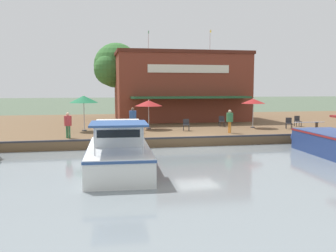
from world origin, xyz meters
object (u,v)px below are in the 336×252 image
cafe_chair_mid_patio (289,123)px  tree_downstream_bank (115,67)px  person_mid_patio (230,119)px  motorboat_outer_channel (118,150)px  cafe_chair_back_row_seat (186,124)px  waterfront_restaurant (180,86)px  mooring_post (316,128)px  patio_umbrella_far_corner (84,99)px  patio_umbrella_by_entrance (149,103)px  patio_umbrella_near_quay_edge (253,101)px  cafe_chair_far_corner_seat (222,121)px  person_near_entrance (68,122)px  person_at_quay_edge (133,117)px  cafe_chair_under_first_umbrella (298,120)px

cafe_chair_mid_patio → tree_downstream_bank: 18.51m
person_mid_patio → motorboat_outer_channel: bearing=-48.5°
motorboat_outer_channel → tree_downstream_bank: 22.23m
cafe_chair_back_row_seat → tree_downstream_bank: tree_downstream_bank is taller
cafe_chair_back_row_seat → waterfront_restaurant: bearing=170.1°
mooring_post → tree_downstream_bank: 21.12m
patio_umbrella_far_corner → motorboat_outer_channel: (10.51, 1.83, -2.03)m
mooring_post → person_mid_patio: bearing=-107.8°
patio_umbrella_by_entrance → patio_umbrella_far_corner: 4.82m
patio_umbrella_near_quay_edge → cafe_chair_far_corner_seat: bearing=-121.4°
waterfront_restaurant → cafe_chair_back_row_seat: size_ratio=14.68×
cafe_chair_mid_patio → patio_umbrella_near_quay_edge: bearing=-117.0°
person_near_entrance → person_at_quay_edge: bearing=116.4°
waterfront_restaurant → cafe_chair_back_row_seat: (9.37, -1.63, -2.76)m
cafe_chair_under_first_umbrella → person_near_entrance: size_ratio=0.53×
waterfront_restaurant → cafe_chair_far_corner_seat: size_ratio=14.68×
patio_umbrella_near_quay_edge → person_at_quay_edge: (1.24, -9.58, -0.97)m
waterfront_restaurant → motorboat_outer_channel: waterfront_restaurant is taller
patio_umbrella_near_quay_edge → cafe_chair_back_row_seat: 5.93m
person_near_entrance → mooring_post: 16.50m
patio_umbrella_far_corner → person_at_quay_edge: size_ratio=1.48×
waterfront_restaurant → cafe_chair_mid_patio: 11.92m
waterfront_restaurant → motorboat_outer_channel: bearing=-21.1°
motorboat_outer_channel → tree_downstream_bank: size_ratio=1.03×
patio_umbrella_near_quay_edge → cafe_chair_mid_patio: patio_umbrella_near_quay_edge is taller
patio_umbrella_far_corner → cafe_chair_mid_patio: (1.65, 15.39, -1.83)m
patio_umbrella_by_entrance → cafe_chair_under_first_umbrella: size_ratio=2.62×
waterfront_restaurant → person_mid_patio: bearing=5.1°
person_near_entrance → person_mid_patio: (-0.50, 10.88, 0.00)m
person_near_entrance → person_at_quay_edge: (-2.13, 4.29, 0.11)m
waterfront_restaurant → patio_umbrella_near_quay_edge: size_ratio=5.38×
motorboat_outer_channel → tree_downstream_bank: (-21.64, 1.05, 4.99)m
mooring_post → patio_umbrella_far_corner: bearing=-108.1°
person_near_entrance → person_mid_patio: person_mid_patio is taller
cafe_chair_under_first_umbrella → patio_umbrella_near_quay_edge: bearing=-86.3°
patio_umbrella_near_quay_edge → cafe_chair_mid_patio: size_ratio=2.73×
person_mid_patio → tree_downstream_bank: tree_downstream_bank is taller
patio_umbrella_by_entrance → mooring_post: patio_umbrella_by_entrance is taller
patio_umbrella_by_entrance → person_near_entrance: 7.05m
cafe_chair_back_row_seat → person_mid_patio: size_ratio=0.52×
cafe_chair_far_corner_seat → cafe_chair_mid_patio: bearing=60.9°
cafe_chair_mid_patio → person_near_entrance: (2.14, -16.28, 0.53)m
patio_umbrella_by_entrance → motorboat_outer_channel: size_ratio=0.28×
person_mid_patio → patio_umbrella_by_entrance: bearing=-124.3°
cafe_chair_back_row_seat → patio_umbrella_by_entrance: bearing=-122.2°
waterfront_restaurant → cafe_chair_under_first_umbrella: waterfront_restaurant is taller
cafe_chair_mid_patio → person_at_quay_edge: bearing=-89.9°
motorboat_outer_channel → cafe_chair_far_corner_seat: bearing=141.5°
person_mid_patio → tree_downstream_bank: bearing=-153.7°
patio_umbrella_by_entrance → cafe_chair_far_corner_seat: (-0.61, 6.07, -1.49)m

